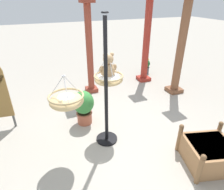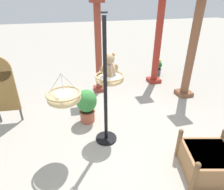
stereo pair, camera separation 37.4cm
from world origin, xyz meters
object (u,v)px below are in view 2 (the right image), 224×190
(hanging_basket_with_teddy, at_px, (110,79))
(greenhouse_pillar_right, at_px, (98,51))
(potted_plant_tall_leafy, at_px, (157,67))
(hanging_basket_left_high, at_px, (64,98))
(display_pole_central, at_px, (106,107))
(teddy_bear, at_px, (109,67))
(potted_plant_fern_front, at_px, (87,104))
(display_sign_board, at_px, (2,85))
(greenhouse_pillar_left, at_px, (158,43))
(greenhouse_pillar_far_back, at_px, (192,51))
(wooden_planter_box, at_px, (208,161))

(hanging_basket_with_teddy, relative_size, greenhouse_pillar_right, 0.22)
(greenhouse_pillar_right, height_order, potted_plant_tall_leafy, greenhouse_pillar_right)
(potted_plant_tall_leafy, bearing_deg, hanging_basket_left_high, -136.69)
(display_pole_central, relative_size, teddy_bear, 4.90)
(hanging_basket_with_teddy, relative_size, potted_plant_fern_front, 0.72)
(teddy_bear, distance_m, display_sign_board, 2.48)
(greenhouse_pillar_left, height_order, greenhouse_pillar_far_back, greenhouse_pillar_far_back)
(potted_plant_fern_front, bearing_deg, display_sign_board, 165.09)
(display_pole_central, height_order, greenhouse_pillar_right, greenhouse_pillar_right)
(hanging_basket_with_teddy, xyz_separation_m, greenhouse_pillar_far_back, (2.62, 1.12, 0.08))
(teddy_bear, xyz_separation_m, greenhouse_pillar_right, (0.20, 2.08, -0.22))
(display_pole_central, height_order, hanging_basket_left_high, display_pole_central)
(display_sign_board, bearing_deg, teddy_bear, -23.77)
(hanging_basket_left_high, height_order, wooden_planter_box, hanging_basket_left_high)
(hanging_basket_left_high, height_order, potted_plant_fern_front, hanging_basket_left_high)
(hanging_basket_left_high, relative_size, potted_plant_fern_front, 0.71)
(teddy_bear, xyz_separation_m, wooden_planter_box, (1.32, -1.54, -1.26))
(display_pole_central, relative_size, greenhouse_pillar_right, 0.95)
(hanging_basket_left_high, distance_m, greenhouse_pillar_right, 2.76)
(display_pole_central, height_order, greenhouse_pillar_left, greenhouse_pillar_left)
(display_pole_central, xyz_separation_m, greenhouse_pillar_far_back, (2.77, 1.37, 0.57))
(greenhouse_pillar_far_back, relative_size, wooden_planter_box, 2.69)
(wooden_planter_box, relative_size, potted_plant_tall_leafy, 1.81)
(hanging_basket_left_high, distance_m, greenhouse_pillar_left, 4.11)
(display_pole_central, xyz_separation_m, potted_plant_tall_leafy, (2.76, 3.14, -0.50))
(display_sign_board, bearing_deg, wooden_planter_box, -35.41)
(wooden_planter_box, bearing_deg, hanging_basket_left_high, 153.86)
(potted_plant_tall_leafy, bearing_deg, display_pole_central, -131.33)
(greenhouse_pillar_far_back, relative_size, potted_plant_tall_leafy, 4.88)
(wooden_planter_box, distance_m, potted_plant_tall_leafy, 4.59)
(hanging_basket_with_teddy, distance_m, greenhouse_pillar_right, 2.12)
(greenhouse_pillar_far_back, height_order, potted_plant_fern_front, greenhouse_pillar_far_back)
(greenhouse_pillar_right, relative_size, wooden_planter_box, 2.54)
(greenhouse_pillar_right, bearing_deg, potted_plant_fern_front, -111.61)
(greenhouse_pillar_left, xyz_separation_m, greenhouse_pillar_right, (-1.99, -0.18, -0.06))
(hanging_basket_left_high, relative_size, greenhouse_pillar_left, 0.21)
(hanging_basket_with_teddy, height_order, display_sign_board, hanging_basket_with_teddy)
(hanging_basket_left_high, relative_size, greenhouse_pillar_right, 0.22)
(wooden_planter_box, bearing_deg, greenhouse_pillar_left, 77.23)
(teddy_bear, height_order, hanging_basket_left_high, teddy_bear)
(potted_plant_fern_front, bearing_deg, wooden_planter_box, -49.35)
(teddy_bear, distance_m, potted_plant_tall_leafy, 4.06)
(display_pole_central, bearing_deg, potted_plant_tall_leafy, 48.67)
(greenhouse_pillar_left, height_order, greenhouse_pillar_right, greenhouse_pillar_left)
(display_pole_central, bearing_deg, greenhouse_pillar_far_back, 26.34)
(display_pole_central, xyz_separation_m, hanging_basket_with_teddy, (0.15, 0.25, 0.49))
(greenhouse_pillar_left, relative_size, greenhouse_pillar_far_back, 0.99)
(hanging_basket_with_teddy, distance_m, wooden_planter_box, 2.26)
(wooden_planter_box, relative_size, potted_plant_fern_front, 1.26)
(hanging_basket_with_teddy, bearing_deg, wooden_planter_box, -48.87)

